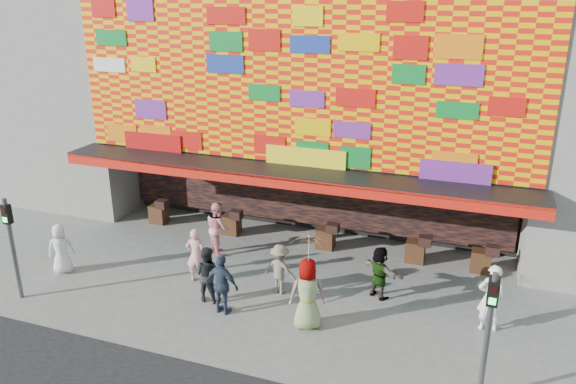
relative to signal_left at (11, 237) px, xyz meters
name	(u,v)px	position (x,y,z in m)	size (l,w,h in m)	color
ground	(242,310)	(6.20, 1.50, -1.86)	(90.00, 90.00, 0.00)	slate
shop_building	(330,77)	(6.20, 9.68, 3.37)	(15.20, 9.40, 10.00)	gray
neighbor_left	(43,45)	(-6.80, 9.50, 4.14)	(11.00, 8.00, 12.00)	gray
signal_left	(11,237)	(0.00, 0.00, 0.00)	(0.22, 0.20, 3.00)	#59595B
signal_right	(489,323)	(12.40, 0.00, 0.00)	(0.22, 0.20, 3.00)	#59595B
ped_a	(61,249)	(0.07, 1.67, -1.07)	(0.77, 0.50, 1.57)	white
ped_b	(196,255)	(4.25, 2.56, -1.01)	(0.62, 0.41, 1.70)	pink
ped_c	(207,274)	(5.05, 1.70, -1.05)	(0.79, 0.61, 1.62)	black
ped_d	(280,269)	(6.82, 2.76, -1.11)	(0.97, 0.56, 1.50)	#7A6C59
ped_e	(222,285)	(5.76, 1.22, -1.01)	(1.00, 0.41, 1.70)	#2E3B51
ped_f	(380,272)	(9.54, 3.49, -1.09)	(1.43, 0.46, 1.54)	gray
ped_g	(308,294)	(8.11, 1.35, -0.90)	(0.94, 0.61, 1.92)	gray
ped_h	(491,298)	(12.49, 2.82, -0.94)	(0.67, 0.44, 1.83)	white
ped_i	(218,228)	(3.95, 4.57, -0.98)	(0.86, 0.67, 1.76)	pink
parasol	(308,251)	(8.11, 1.35, 0.30)	(1.16, 1.18, 1.87)	beige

